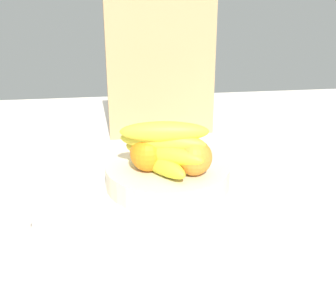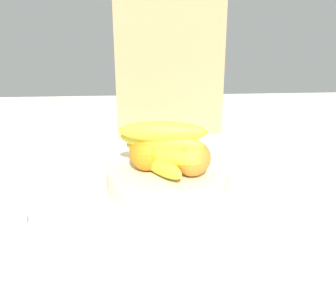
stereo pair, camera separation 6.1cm
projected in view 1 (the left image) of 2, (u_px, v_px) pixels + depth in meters
ground_plane at (156, 191)px, 92.18cm from camera, size 180.00×140.00×3.00cm
fruit_bowl at (168, 175)px, 90.60cm from camera, size 25.61×25.61×4.63cm
orange_front_left at (168, 139)px, 93.31cm from camera, size 7.12×7.12×7.12cm
orange_front_right at (148, 153)px, 86.29cm from camera, size 7.12×7.12×7.12cm
orange_center at (194, 157)px, 84.56cm from camera, size 7.12×7.12×7.12cm
banana_bunch at (162, 147)px, 84.77cm from camera, size 17.67×16.62×10.60cm
cutting_board at (162, 69)px, 112.15cm from camera, size 28.06×3.87×36.00cm
jar_lid at (12, 229)px, 75.22cm from camera, size 6.17×6.17×1.17cm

